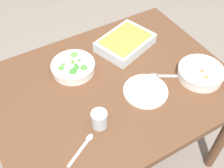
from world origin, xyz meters
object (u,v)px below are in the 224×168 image
(drink_cup, at_px, (99,120))
(spoon_by_stew, at_px, (195,81))
(broccoli_bowl, at_px, (73,67))
(spoon_spare, at_px, (84,145))
(fork_on_table, at_px, (164,76))
(stew_bowl, at_px, (201,73))
(side_plate, at_px, (146,91))
(spoon_by_broccoli, at_px, (73,76))
(baking_dish, at_px, (125,42))

(drink_cup, relative_size, spoon_by_stew, 0.49)
(broccoli_bowl, bearing_deg, spoon_spare, 70.61)
(broccoli_bowl, distance_m, spoon_spare, 0.45)
(spoon_by_stew, distance_m, spoon_spare, 0.65)
(spoon_spare, bearing_deg, fork_on_table, -163.90)
(stew_bowl, height_order, broccoli_bowl, broccoli_bowl)
(drink_cup, height_order, side_plate, drink_cup)
(drink_cup, height_order, fork_on_table, drink_cup)
(spoon_by_stew, xyz_separation_m, fork_on_table, (0.12, -0.11, -0.00))
(stew_bowl, xyz_separation_m, spoon_by_stew, (0.04, 0.01, -0.03))
(spoon_by_stew, relative_size, fork_on_table, 1.07)
(spoon_by_broccoli, bearing_deg, side_plate, 133.97)
(side_plate, height_order, fork_on_table, side_plate)
(drink_cup, height_order, spoon_by_stew, drink_cup)
(spoon_by_stew, height_order, spoon_spare, same)
(side_plate, distance_m, spoon_by_broccoli, 0.38)
(broccoli_bowl, bearing_deg, spoon_by_stew, 142.90)
(broccoli_bowl, bearing_deg, side_plate, 128.07)
(baking_dish, height_order, spoon_by_stew, baking_dish)
(drink_cup, distance_m, side_plate, 0.29)
(stew_bowl, height_order, drink_cup, drink_cup)
(spoon_spare, bearing_deg, broccoli_bowl, -109.39)
(drink_cup, bearing_deg, stew_bowl, -179.95)
(side_plate, xyz_separation_m, spoon_by_stew, (-0.26, 0.07, -0.00))
(spoon_by_stew, distance_m, fork_on_table, 0.16)
(baking_dish, height_order, drink_cup, drink_cup)
(spoon_by_stew, bearing_deg, spoon_by_broccoli, -33.27)
(spoon_by_stew, bearing_deg, broccoli_bowl, -37.10)
(broccoli_bowl, bearing_deg, baking_dish, -175.23)
(side_plate, bearing_deg, stew_bowl, 169.45)
(spoon_by_stew, relative_size, spoon_by_broccoli, 1.06)
(spoon_by_stew, bearing_deg, stew_bowl, -162.20)
(broccoli_bowl, xyz_separation_m, drink_cup, (0.04, 0.37, 0.01))
(broccoli_bowl, height_order, spoon_by_broccoli, broccoli_bowl)
(stew_bowl, xyz_separation_m, broccoli_bowl, (0.54, -0.37, -0.00))
(baking_dish, bearing_deg, fork_on_table, 99.55)
(stew_bowl, distance_m, side_plate, 0.31)
(stew_bowl, distance_m, fork_on_table, 0.19)
(spoon_by_broccoli, distance_m, fork_on_table, 0.47)
(broccoli_bowl, xyz_separation_m, spoon_spare, (0.15, 0.43, -0.03))
(broccoli_bowl, relative_size, spoon_by_stew, 1.33)
(baking_dish, distance_m, spoon_by_broccoli, 0.36)
(fork_on_table, bearing_deg, drink_cup, 12.50)
(drink_cup, relative_size, spoon_spare, 0.52)
(fork_on_table, bearing_deg, broccoli_bowl, -35.12)
(stew_bowl, relative_size, broccoli_bowl, 1.02)
(spoon_by_stew, xyz_separation_m, spoon_spare, (0.65, 0.05, 0.00))
(stew_bowl, bearing_deg, drink_cup, 0.05)
(stew_bowl, xyz_separation_m, drink_cup, (0.59, 0.00, 0.01))
(drink_cup, relative_size, side_plate, 0.39)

